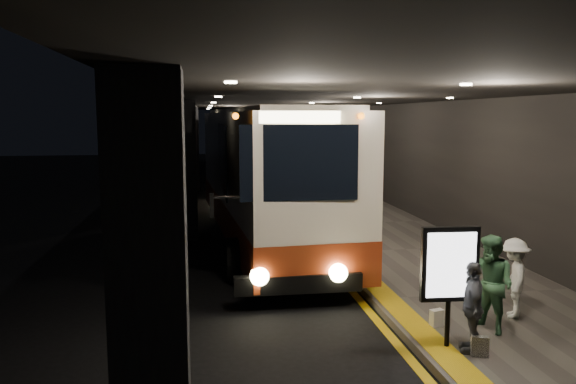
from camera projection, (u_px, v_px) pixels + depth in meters
ground at (241, 270)px, 14.38m from camera, size 90.00×90.00×0.00m
lane_line_white at (178, 232)px, 19.01m from camera, size 0.12×50.00×0.01m
kerb_stripe_yellow at (298, 229)px, 19.63m from camera, size 0.18×50.00×0.01m
sidewalk at (365, 225)px, 19.98m from camera, size 4.50×50.00×0.15m
tactile_strip at (312, 224)px, 19.68m from camera, size 0.50×50.00×0.01m
terminal_wall at (427, 142)px, 19.92m from camera, size 0.10×50.00×6.00m
support_columns at (184, 170)px, 17.78m from camera, size 0.80×24.80×4.40m
canopy at (303, 96)px, 19.03m from camera, size 9.00×50.00×0.40m
coach_main at (264, 181)px, 17.20m from camera, size 3.49×13.00×4.02m
coach_second at (233, 153)px, 32.35m from camera, size 2.61×11.99×3.76m
passenger_boarding at (365, 239)px, 13.04m from camera, size 0.58×0.75×1.84m
passenger_waiting_green at (491, 284)px, 9.74m from camera, size 0.80×0.97×1.72m
passenger_waiting_white at (514, 278)px, 10.52m from camera, size 0.82×1.07×1.50m
passenger_waiting_grey at (472, 307)px, 8.96m from camera, size 0.70×0.96×1.48m
bag_polka at (480, 346)px, 8.84m from camera, size 0.29×0.20×0.32m
bag_plain at (437, 318)px, 10.13m from camera, size 0.27×0.20×0.30m
info_sign at (450, 266)px, 9.04m from camera, size 0.95×0.17×2.01m
stanchion_post at (371, 259)px, 12.50m from camera, size 0.05×0.05×1.19m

